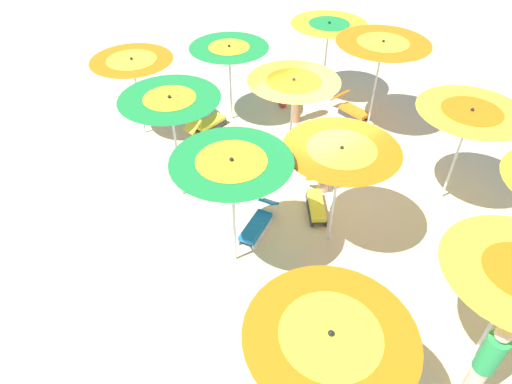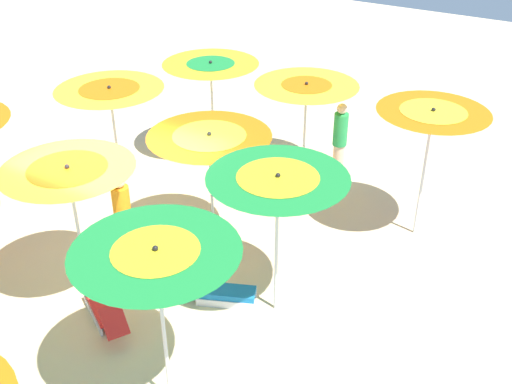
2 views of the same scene
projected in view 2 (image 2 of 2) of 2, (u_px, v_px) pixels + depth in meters
name	position (u px, v px, depth m)	size (l,w,h in m)	color
ground	(137.00, 273.00, 10.57)	(39.66, 39.66, 0.04)	beige
beach_umbrella_4	(69.00, 177.00, 8.87)	(1.96, 1.96, 2.45)	silver
beach_umbrella_5	(157.00, 263.00, 7.07)	(2.00, 2.00, 2.52)	silver
beach_umbrella_6	(110.00, 96.00, 12.00)	(2.14, 2.14, 2.29)	silver
beach_umbrella_7	(210.00, 144.00, 10.10)	(2.07, 2.07, 2.33)	silver
beach_umbrella_8	(278.00, 187.00, 8.64)	(2.05, 2.05, 2.46)	silver
beach_umbrella_9	(211.00, 71.00, 13.20)	(2.09, 2.09, 2.32)	silver
beach_umbrella_10	(306.00, 93.00, 12.55)	(2.15, 2.15, 2.16)	silver
beach_umbrella_11	(432.00, 122.00, 10.44)	(1.93, 1.93, 2.54)	silver
lounger_1	(105.00, 309.00, 9.45)	(1.31, 0.95, 0.55)	silver
lounger_3	(164.00, 253.00, 10.68)	(1.08, 1.23, 0.67)	#333338
lounger_4	(221.00, 291.00, 9.83)	(1.31, 0.82, 0.51)	silver
beachgoer_0	(123.00, 218.00, 10.34)	(0.30, 0.30, 1.75)	beige
beachgoer_2	(340.00, 140.00, 12.94)	(0.30, 0.30, 1.74)	beige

